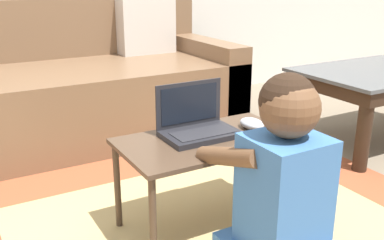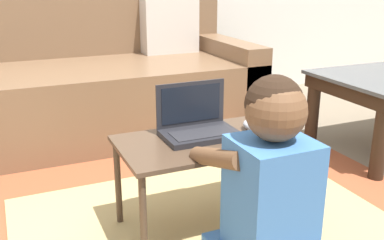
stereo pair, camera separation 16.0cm
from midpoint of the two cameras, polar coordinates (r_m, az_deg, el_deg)
ground_plane at (r=1.72m, az=-2.89°, el=-14.03°), size 16.00×16.00×0.00m
couch at (r=2.75m, az=-15.77°, el=3.96°), size 1.78×0.90×0.77m
laptop_desk at (r=1.61m, az=-0.87°, el=-3.71°), size 0.63×0.36×0.36m
laptop at (r=1.61m, az=-2.10°, el=-0.88°), size 0.27×0.17×0.19m
computer_mouse at (r=1.69m, az=4.93°, el=-0.51°), size 0.08×0.11×0.04m
person_seated at (r=1.32m, az=7.85°, el=-10.08°), size 0.28×0.44×0.67m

